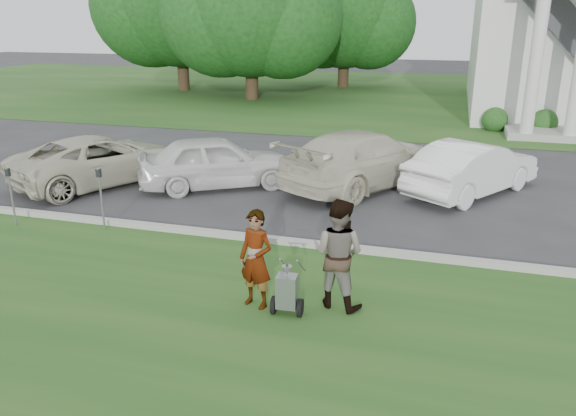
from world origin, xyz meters
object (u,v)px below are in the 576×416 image
at_px(tree_left, 250,10).
at_px(striping_cart, 287,292).
at_px(parking_meter_near, 101,192).
at_px(person_left, 256,260).
at_px(car_c, 364,159).
at_px(person_right, 338,254).
at_px(tree_far, 179,1).
at_px(tree_back, 345,17).
at_px(parking_meter_far, 11,190).
at_px(car_d, 472,168).
at_px(car_a, 101,160).
at_px(car_b, 216,162).

distance_m(tree_left, striping_cart, 26.49).
bearing_deg(parking_meter_near, person_left, -27.81).
bearing_deg(car_c, person_right, 125.53).
xyz_separation_m(person_right, car_c, (-0.73, 7.30, -0.13)).
distance_m(tree_far, tree_back, 11.22).
xyz_separation_m(tree_left, parking_meter_near, (4.23, -21.77, -4.18)).
bearing_deg(tree_back, car_c, -77.61).
bearing_deg(tree_back, parking_meter_far, -93.68).
distance_m(person_right, car_d, 7.74).
bearing_deg(car_a, tree_far, -42.48).
bearing_deg(person_right, person_left, 31.36).
xyz_separation_m(parking_meter_near, parking_meter_far, (-2.17, -0.34, -0.04)).
xyz_separation_m(striping_cart, car_a, (-7.47, 5.95, 0.30)).
distance_m(striping_cart, parking_meter_far, 7.67).
relative_size(tree_left, parking_meter_far, 7.50).
bearing_deg(person_right, parking_meter_far, 2.52).
relative_size(tree_far, tree_back, 1.21).
bearing_deg(tree_back, car_a, -94.52).
height_order(striping_cart, parking_meter_near, parking_meter_near).
relative_size(person_right, car_a, 0.37).
relative_size(parking_meter_far, car_d, 0.31).
bearing_deg(person_right, car_b, -37.31).
bearing_deg(person_right, tree_far, -44.71).
distance_m(car_b, car_c, 4.24).
bearing_deg(parking_meter_far, person_left, -17.07).
xyz_separation_m(person_left, parking_meter_near, (-4.58, 2.41, 0.09)).
xyz_separation_m(tree_left, striping_cart, (9.39, -24.32, -4.70)).
height_order(car_b, car_c, car_c).
relative_size(tree_left, car_c, 1.90).
bearing_deg(parking_meter_far, tree_left, 95.33).
distance_m(tree_left, car_d, 21.00).
xyz_separation_m(tree_far, car_a, (7.92, -21.37, -4.98)).
bearing_deg(striping_cart, parking_meter_far, 159.35).
distance_m(person_left, car_b, 7.29).
relative_size(person_right, car_b, 0.43).
bearing_deg(tree_back, car_b, -87.02).
bearing_deg(person_right, tree_back, -64.86).
bearing_deg(car_c, striping_cart, 119.89).
height_order(striping_cart, car_c, car_c).
relative_size(striping_cart, car_a, 0.20).
bearing_deg(person_left, car_c, 101.61).
distance_m(parking_meter_near, car_c, 7.38).
bearing_deg(person_left, car_d, 81.23).
height_order(tree_back, car_d, tree_back).
bearing_deg(car_d, person_right, 106.15).
distance_m(striping_cart, car_a, 9.55).
relative_size(parking_meter_near, car_d, 0.33).
distance_m(tree_back, car_a, 26.76).
xyz_separation_m(tree_far, car_d, (18.38, -19.39, -4.95)).
bearing_deg(person_right, tree_left, -52.71).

